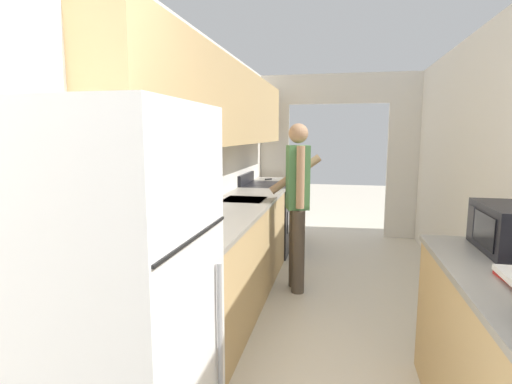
# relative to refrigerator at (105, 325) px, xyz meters

# --- Properties ---
(wall_left) EXTENTS (0.38, 7.89, 2.50)m
(wall_left) POSITION_rel_refrigerator_xyz_m (-0.32, 2.11, 0.70)
(wall_left) COLOR white
(wall_left) RESTS_ON ground_plane
(wall_far_with_doorway) EXTENTS (2.81, 0.06, 2.50)m
(wall_far_with_doorway) POSITION_rel_refrigerator_xyz_m (0.82, 5.04, 0.58)
(wall_far_with_doorway) COLOR white
(wall_far_with_doorway) RESTS_ON ground_plane
(counter_left) EXTENTS (0.62, 4.46, 0.92)m
(counter_left) POSITION_rel_refrigerator_xyz_m (-0.08, 2.30, -0.39)
(counter_left) COLOR tan
(counter_left) RESTS_ON ground_plane
(refrigerator) EXTENTS (0.79, 0.71, 1.70)m
(refrigerator) POSITION_rel_refrigerator_xyz_m (0.00, 0.00, 0.00)
(refrigerator) COLOR white
(refrigerator) RESTS_ON ground_plane
(range_oven) EXTENTS (0.66, 0.79, 1.06)m
(range_oven) POSITION_rel_refrigerator_xyz_m (-0.07, 3.91, -0.38)
(range_oven) COLOR black
(range_oven) RESTS_ON ground_plane
(person) EXTENTS (0.54, 0.44, 1.69)m
(person) POSITION_rel_refrigerator_xyz_m (0.47, 2.63, 0.06)
(person) COLOR #4C4238
(person) RESTS_ON ground_plane
(knife) EXTENTS (0.15, 0.27, 0.02)m
(knife) POSITION_rel_refrigerator_xyz_m (-0.14, 4.47, 0.08)
(knife) COLOR #B7B7BC
(knife) RESTS_ON counter_left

